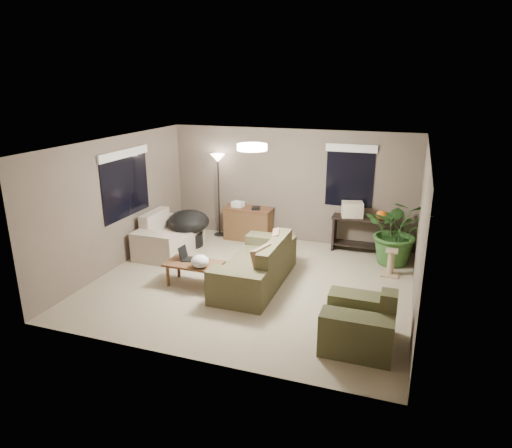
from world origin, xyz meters
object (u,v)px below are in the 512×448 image
(coffee_table, at_px, (194,266))
(papasan_chair, at_px, (189,225))
(armchair, at_px, (360,325))
(desk, at_px, (248,223))
(floor_lamp, at_px, (218,168))
(cat_scratching_post, at_px, (391,264))
(houseplant, at_px, (397,238))
(main_sofa, at_px, (258,268))
(console_table, at_px, (363,232))
(loveseat, at_px, (168,238))

(coffee_table, height_order, papasan_chair, papasan_chair)
(armchair, relative_size, desk, 0.91)
(floor_lamp, bearing_deg, coffee_table, -75.88)
(coffee_table, bearing_deg, cat_scratching_post, 25.83)
(houseplant, xyz_separation_m, cat_scratching_post, (-0.06, -0.62, -0.31))
(main_sofa, bearing_deg, papasan_chair, 146.50)
(coffee_table, xyz_separation_m, floor_lamp, (-0.67, 2.66, 1.24))
(papasan_chair, bearing_deg, houseplant, 5.62)
(cat_scratching_post, bearing_deg, main_sofa, -152.22)
(console_table, distance_m, floor_lamp, 3.49)
(coffee_table, distance_m, cat_scratching_post, 3.64)
(armchair, bearing_deg, papasan_chair, 145.53)
(main_sofa, height_order, desk, main_sofa)
(desk, bearing_deg, armchair, -50.61)
(papasan_chair, bearing_deg, floor_lamp, 68.60)
(papasan_chair, bearing_deg, main_sofa, -33.50)
(coffee_table, bearing_deg, desk, 88.32)
(loveseat, relative_size, floor_lamp, 0.84)
(loveseat, distance_m, cat_scratching_post, 4.55)
(armchair, distance_m, floor_lamp, 5.35)
(loveseat, relative_size, coffee_table, 1.60)
(cat_scratching_post, bearing_deg, papasan_chair, 177.42)
(armchair, relative_size, papasan_chair, 1.01)
(floor_lamp, relative_size, cat_scratching_post, 3.82)
(armchair, xyz_separation_m, cat_scratching_post, (0.25, 2.58, -0.08))
(main_sofa, distance_m, loveseat, 2.48)
(armchair, height_order, papasan_chair, armchair)
(console_table, relative_size, cat_scratching_post, 2.60)
(desk, bearing_deg, loveseat, -136.18)
(papasan_chair, bearing_deg, desk, 36.85)
(coffee_table, distance_m, houseplant, 4.00)
(coffee_table, bearing_deg, console_table, 45.34)
(loveseat, xyz_separation_m, armchair, (4.28, -2.30, 0.00))
(loveseat, bearing_deg, armchair, -28.26)
(main_sofa, distance_m, cat_scratching_post, 2.52)
(armchair, relative_size, coffee_table, 1.00)
(loveseat, distance_m, papasan_chair, 0.56)
(main_sofa, distance_m, floor_lamp, 3.11)
(armchair, distance_m, coffee_table, 3.18)
(loveseat, xyz_separation_m, coffee_table, (1.26, -1.31, 0.06))
(coffee_table, distance_m, console_table, 3.74)
(desk, relative_size, floor_lamp, 0.58)
(coffee_table, distance_m, desk, 2.60)
(coffee_table, bearing_deg, floor_lamp, 104.12)
(main_sofa, xyz_separation_m, console_table, (1.58, 2.24, 0.14))
(armchair, relative_size, floor_lamp, 0.52)
(armchair, xyz_separation_m, papasan_chair, (-4.03, 2.77, 0.17))
(floor_lamp, bearing_deg, main_sofa, -52.55)
(loveseat, xyz_separation_m, desk, (1.34, 1.28, 0.08))
(main_sofa, xyz_separation_m, papasan_chair, (-2.06, 1.37, 0.17))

